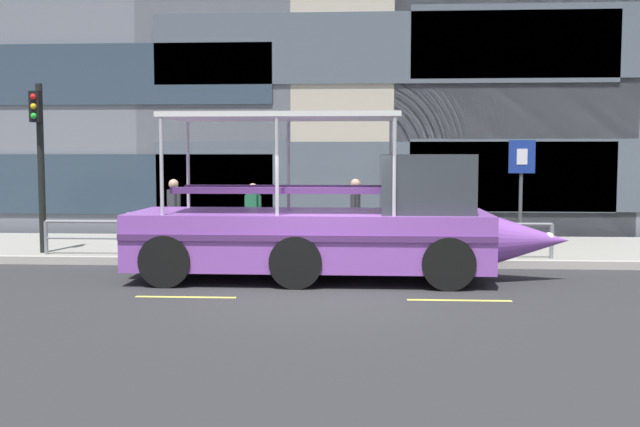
# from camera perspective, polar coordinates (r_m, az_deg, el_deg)

# --- Properties ---
(ground_plane) EXTENTS (120.00, 120.00, 0.00)m
(ground_plane) POSITION_cam_1_polar(r_m,az_deg,el_deg) (13.66, 0.24, -6.06)
(ground_plane) COLOR #2B2B2D
(sidewalk) EXTENTS (32.00, 4.80, 0.18)m
(sidewalk) POSITION_cam_1_polar(r_m,az_deg,el_deg) (19.17, 1.20, -2.72)
(sidewalk) COLOR gray
(sidewalk) RESTS_ON ground_plane
(curb_edge) EXTENTS (32.00, 0.18, 0.18)m
(curb_edge) POSITION_cam_1_polar(r_m,az_deg,el_deg) (16.71, 0.85, -3.80)
(curb_edge) COLOR #B2ADA3
(curb_edge) RESTS_ON ground_plane
(lane_centreline) EXTENTS (25.80, 0.12, 0.01)m
(lane_centreline) POSITION_cam_1_polar(r_m,az_deg,el_deg) (13.04, 0.07, -6.56)
(lane_centreline) COLOR #DBD64C
(lane_centreline) RESTS_ON ground_plane
(curb_guardrail) EXTENTS (11.77, 0.09, 0.81)m
(curb_guardrail) POSITION_cam_1_polar(r_m,az_deg,el_deg) (17.03, -2.05, -1.49)
(curb_guardrail) COLOR gray
(curb_guardrail) RESTS_ON sidewalk
(traffic_light_pole) EXTENTS (0.24, 0.46, 4.00)m
(traffic_light_pole) POSITION_cam_1_polar(r_m,az_deg,el_deg) (18.73, -20.78, 4.54)
(traffic_light_pole) COLOR black
(traffic_light_pole) RESTS_ON sidewalk
(parking_sign) EXTENTS (0.60, 0.12, 2.67)m
(parking_sign) POSITION_cam_1_polar(r_m,az_deg,el_deg) (17.69, 15.22, 2.70)
(parking_sign) COLOR #4C4F54
(parking_sign) RESTS_ON sidewalk
(duck_tour_boat) EXTENTS (8.88, 2.47, 3.33)m
(duck_tour_boat) POSITION_cam_1_polar(r_m,az_deg,el_deg) (14.90, 1.24, -1.01)
(duck_tour_boat) COLOR purple
(duck_tour_boat) RESTS_ON ground_plane
(pedestrian_near_bow) EXTENTS (0.38, 0.35, 1.69)m
(pedestrian_near_bow) POSITION_cam_1_polar(r_m,az_deg,el_deg) (18.10, 11.36, 0.30)
(pedestrian_near_bow) COLOR #47423D
(pedestrian_near_bow) RESTS_ON sidewalk
(pedestrian_mid_left) EXTENTS (0.25, 0.50, 1.75)m
(pedestrian_mid_left) POSITION_cam_1_polar(r_m,az_deg,el_deg) (18.05, 2.74, 0.48)
(pedestrian_mid_left) COLOR #1E2338
(pedestrian_mid_left) RESTS_ON sidewalk
(pedestrian_mid_right) EXTENTS (0.44, 0.29, 1.64)m
(pedestrian_mid_right) POSITION_cam_1_polar(r_m,az_deg,el_deg) (18.22, -5.18, 0.29)
(pedestrian_mid_right) COLOR #1E2338
(pedestrian_mid_right) RESTS_ON sidewalk
(pedestrian_near_stern) EXTENTS (0.39, 0.36, 1.74)m
(pedestrian_near_stern) POSITION_cam_1_polar(r_m,az_deg,el_deg) (18.62, -11.17, 0.49)
(pedestrian_near_stern) COLOR black
(pedestrian_near_stern) RESTS_ON sidewalk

